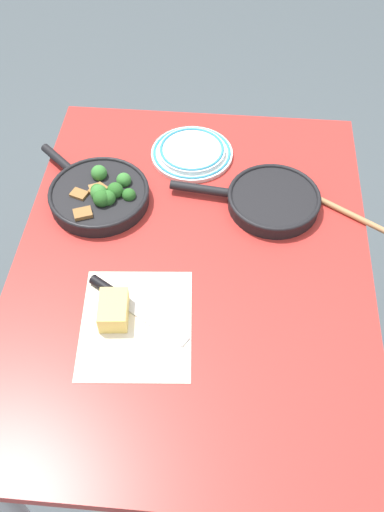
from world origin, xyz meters
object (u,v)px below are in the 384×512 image
at_px(skillet_eggs, 272,200).
at_px(cheese_block, 114,310).
at_px(skillet_broccoli, 99,194).
at_px(grater_knife, 124,300).
at_px(dinner_plate_stack, 192,152).
at_px(wooden_spoon, 328,203).

height_order(skillet_eggs, cheese_block, cheese_block).
xyz_separation_m(skillet_broccoli, cheese_block, (-0.36, -0.10, -0.00)).
xyz_separation_m(skillet_broccoli, grater_knife, (-0.32, -0.12, -0.02)).
distance_m(skillet_eggs, grater_knife, 0.48).
relative_size(skillet_eggs, grater_knife, 1.60).
height_order(skillet_eggs, dinner_plate_stack, skillet_eggs).
relative_size(grater_knife, dinner_plate_stack, 1.07).
bearing_deg(dinner_plate_stack, skillet_broccoli, 131.87).
xyz_separation_m(skillet_eggs, dinner_plate_stack, (0.18, 0.23, -0.01)).
bearing_deg(skillet_broccoli, wooden_spoon, -134.02).
height_order(skillet_broccoli, wooden_spoon, skillet_broccoli).
xyz_separation_m(cheese_block, dinner_plate_stack, (0.56, -0.13, -0.01)).
bearing_deg(skillet_eggs, cheese_block, 53.72).
xyz_separation_m(skillet_broccoli, skillet_eggs, (0.02, -0.46, -0.00)).
xyz_separation_m(grater_knife, dinner_plate_stack, (0.52, -0.11, 0.00)).
xyz_separation_m(skillet_broccoli, wooden_spoon, (0.04, -0.61, -0.02)).
xyz_separation_m(wooden_spoon, dinner_plate_stack, (0.17, 0.38, 0.01)).
bearing_deg(skillet_broccoli, cheese_block, 148.05).
height_order(wooden_spoon, cheese_block, cheese_block).
relative_size(skillet_broccoli, grater_knife, 1.33).
height_order(grater_knife, dinner_plate_stack, dinner_plate_stack).
relative_size(skillet_eggs, wooden_spoon, 1.12).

